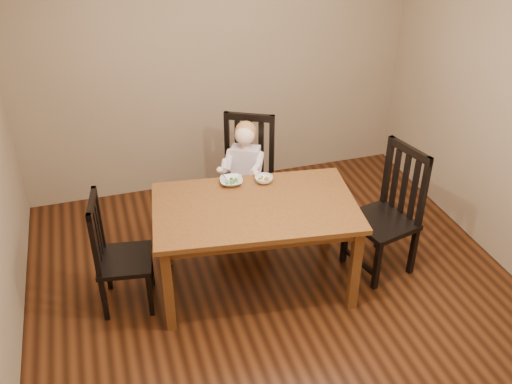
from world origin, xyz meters
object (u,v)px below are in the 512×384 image
object	(u,v)px
toddler	(245,167)
chair_left	(118,255)
chair_right	(388,213)
bowl_peas	(231,181)
bowl_veg	(264,179)
chair_child	(247,178)
dining_table	(255,215)

from	to	relation	value
toddler	chair_left	bearing A→B (deg)	56.37
chair_right	toddler	bearing A→B (deg)	35.19
chair_left	chair_right	size ratio (longest dim) A/B	0.87
bowl_peas	chair_right	bearing A→B (deg)	-20.13
bowl_veg	bowl_peas	bearing A→B (deg)	169.51
bowl_veg	chair_child	bearing A→B (deg)	90.19
chair_right	toddler	size ratio (longest dim) A/B	1.95
dining_table	chair_child	xyz separation A→B (m)	(0.17, 0.83, -0.16)
chair_child	chair_left	bearing A→B (deg)	57.62
bowl_veg	toddler	bearing A→B (deg)	93.43
chair_child	chair_right	distance (m)	1.33
bowl_veg	dining_table	bearing A→B (deg)	-118.53
dining_table	chair_child	world-z (taller)	chair_child
dining_table	chair_left	xyz separation A→B (m)	(-1.08, 0.10, -0.22)
chair_right	bowl_peas	world-z (taller)	chair_right
chair_left	bowl_veg	bearing A→B (deg)	108.64
bowl_peas	chair_child	bearing A→B (deg)	60.37
bowl_veg	chair_left	bearing A→B (deg)	-170.12
dining_table	bowl_veg	xyz separation A→B (m)	(0.17, 0.32, 0.12)
chair_right	bowl_veg	world-z (taller)	chair_right
chair_left	chair_child	bearing A→B (deg)	129.08
chair_left	toddler	xyz separation A→B (m)	(1.22, 0.68, 0.21)
chair_child	chair_right	bearing A→B (deg)	163.81
dining_table	toddler	xyz separation A→B (m)	(0.15, 0.78, -0.01)
dining_table	toddler	size ratio (longest dim) A/B	2.92
chair_child	toddler	bearing A→B (deg)	90.00
toddler	bowl_veg	bearing A→B (deg)	120.73
dining_table	bowl_peas	world-z (taller)	bowl_peas
toddler	bowl_peas	xyz separation A→B (m)	(-0.24, -0.41, 0.13)
chair_child	bowl_veg	world-z (taller)	chair_child
chair_left	toddler	distance (m)	1.41
chair_child	bowl_veg	xyz separation A→B (m)	(0.00, -0.51, 0.27)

